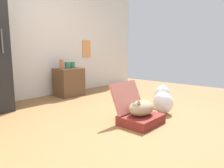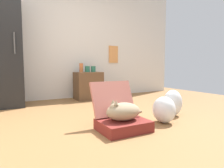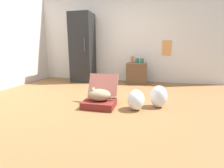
{
  "view_description": "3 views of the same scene",
  "coord_description": "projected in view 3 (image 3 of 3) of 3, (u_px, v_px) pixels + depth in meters",
  "views": [
    {
      "loc": [
        -1.93,
        -1.74,
        0.94
      ],
      "look_at": [
        0.19,
        0.17,
        0.49
      ],
      "focal_mm": 33.0,
      "sensor_mm": 36.0,
      "label": 1
    },
    {
      "loc": [
        -0.88,
        -2.1,
        0.71
      ],
      "look_at": [
        0.31,
        0.08,
        0.49
      ],
      "focal_mm": 31.48,
      "sensor_mm": 36.0,
      "label": 2
    },
    {
      "loc": [
        1.06,
        -2.83,
        0.97
      ],
      "look_at": [
        0.41,
        -0.06,
        0.36
      ],
      "focal_mm": 26.25,
      "sensor_mm": 36.0,
      "label": 3
    }
  ],
  "objects": [
    {
      "name": "ground_plane",
      "position": [
        92.0,
        101.0,
        3.13
      ],
      "size": [
        7.68,
        7.68,
        0.0
      ],
      "primitive_type": "plane",
      "color": "olive",
      "rests_on": "ground"
    },
    {
      "name": "wall_back",
      "position": [
        116.0,
        38.0,
        5.01
      ],
      "size": [
        6.4,
        0.15,
        2.6
      ],
      "color": "silver",
      "rests_on": "ground"
    },
    {
      "name": "wall_left",
      "position": [
        2.0,
        35.0,
        3.93
      ],
      "size": [
        0.12,
        4.8,
        2.6
      ],
      "primitive_type": "cube",
      "color": "silver",
      "rests_on": "ground"
    },
    {
      "name": "suitcase_base",
      "position": [
        99.0,
        104.0,
        2.78
      ],
      "size": [
        0.53,
        0.43,
        0.12
      ],
      "primitive_type": "cube",
      "color": "maroon",
      "rests_on": "ground"
    },
    {
      "name": "suitcase_lid",
      "position": [
        103.0,
        86.0,
        2.95
      ],
      "size": [
        0.53,
        0.21,
        0.41
      ],
      "primitive_type": "cube",
      "rotation": [
        1.16,
        0.0,
        0.0
      ],
      "color": "#B26356",
      "rests_on": "suitcase_base"
    },
    {
      "name": "cat",
      "position": [
        99.0,
        95.0,
        2.75
      ],
      "size": [
        0.48,
        0.28,
        0.24
      ],
      "color": "#998466",
      "rests_on": "suitcase_base"
    },
    {
      "name": "plastic_bag_white",
      "position": [
        136.0,
        100.0,
        2.64
      ],
      "size": [
        0.27,
        0.31,
        0.33
      ],
      "primitive_type": "ellipsoid",
      "color": "silver",
      "rests_on": "ground"
    },
    {
      "name": "plastic_bag_clear",
      "position": [
        159.0,
        97.0,
        2.75
      ],
      "size": [
        0.28,
        0.26,
        0.37
      ],
      "primitive_type": "ellipsoid",
      "color": "silver",
      "rests_on": "ground"
    },
    {
      "name": "refrigerator",
      "position": [
        83.0,
        48.0,
        4.84
      ],
      "size": [
        0.63,
        0.6,
        1.98
      ],
      "color": "black",
      "rests_on": "ground"
    },
    {
      "name": "side_table",
      "position": [
        137.0,
        73.0,
        4.68
      ],
      "size": [
        0.55,
        0.42,
        0.59
      ],
      "primitive_type": "cube",
      "color": "brown",
      "rests_on": "ground"
    },
    {
      "name": "vase_tall",
      "position": [
        132.0,
        59.0,
        4.67
      ],
      "size": [
        0.08,
        0.08,
        0.19
      ],
      "primitive_type": "cylinder",
      "color": "#CC6B38",
      "rests_on": "side_table"
    },
    {
      "name": "vase_short",
      "position": [
        142.0,
        61.0,
        4.61
      ],
      "size": [
        0.1,
        0.1,
        0.13
      ],
      "primitive_type": "cylinder",
      "color": "#2D7051",
      "rests_on": "side_table"
    },
    {
      "name": "vase_round",
      "position": [
        137.0,
        61.0,
        4.65
      ],
      "size": [
        0.1,
        0.1,
        0.13
      ],
      "primitive_type": "cylinder",
      "color": "#2D7051",
      "rests_on": "side_table"
    }
  ]
}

